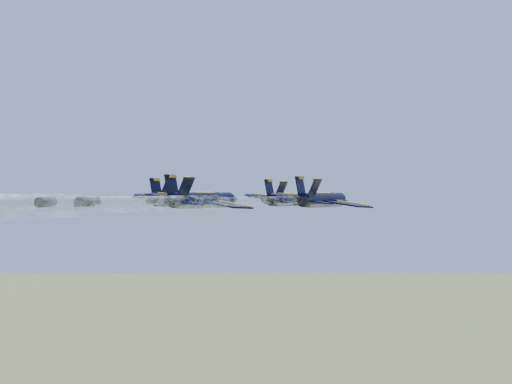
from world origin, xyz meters
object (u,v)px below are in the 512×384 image
at_px(jet_lead, 291,199).
at_px(jet_slot, 204,200).
at_px(jet_left, 184,200).
at_px(jet_right, 323,200).

distance_m(jet_lead, jet_slot, 25.39).
distance_m(jet_left, jet_right, 20.46).
xyz_separation_m(jet_left, jet_slot, (10.81, -12.54, 0.00)).
xyz_separation_m(jet_lead, jet_right, (10.05, -11.70, 0.00)).
xyz_separation_m(jet_left, jet_right, (20.43, 1.16, 0.00)).
bearing_deg(jet_left, jet_slot, -51.77).
xyz_separation_m(jet_lead, jet_left, (-10.38, -12.86, 0.00)).
bearing_deg(jet_right, jet_lead, 128.13).
distance_m(jet_right, jet_slot, 16.74).
bearing_deg(jet_slot, jet_left, 128.23).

